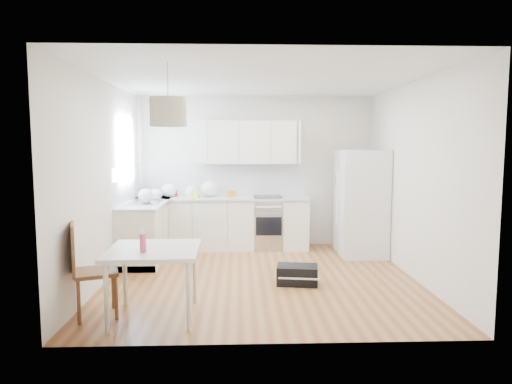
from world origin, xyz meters
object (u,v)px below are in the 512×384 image
at_px(dining_chair, 96,270).
at_px(gym_bag, 297,275).
at_px(refrigerator, 362,203).
at_px(dining_table, 154,256).

xyz_separation_m(dining_chair, gym_bag, (2.29, 1.06, -0.39)).
bearing_deg(gym_bag, dining_chair, -146.32).
height_order(refrigerator, dining_chair, refrigerator).
xyz_separation_m(refrigerator, gym_bag, (-1.28, -1.58, -0.75)).
bearing_deg(dining_chair, dining_table, -23.68).
bearing_deg(dining_chair, gym_bag, 4.95).
bearing_deg(refrigerator, gym_bag, -128.35).
bearing_deg(dining_table, dining_chair, 174.94).
xyz_separation_m(dining_table, gym_bag, (1.67, 1.10, -0.54)).
distance_m(dining_table, gym_bag, 2.08).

